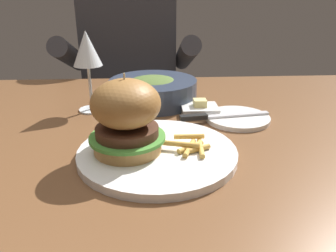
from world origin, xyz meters
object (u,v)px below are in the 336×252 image
butter_dish (200,109)px  main_plate (157,153)px  bread_plate (238,118)px  soup_bowl (153,90)px  diner_person (132,103)px  burger_sandwich (126,116)px  table_knife (216,116)px  wine_glass (87,52)px

butter_dish → main_plate: bearing=-117.0°
bread_plate → soup_bowl: 0.23m
soup_bowl → diner_person: 0.58m
butter_dish → soup_bowl: 0.14m
burger_sandwich → table_knife: 0.25m
main_plate → wine_glass: 0.32m
main_plate → burger_sandwich: (-0.05, -0.00, 0.07)m
main_plate → table_knife: 0.20m
burger_sandwich → wine_glass: size_ratio=0.72×
table_knife → soup_bowl: 0.20m
burger_sandwich → butter_dish: burger_sandwich is taller
main_plate → diner_person: diner_person is taller
wine_glass → table_knife: wine_glass is taller
butter_dish → table_knife: bearing=-59.4°
main_plate → bread_plate: 0.24m
table_knife → butter_dish: (-0.03, 0.05, -0.00)m
table_knife → butter_dish: bearing=120.6°
table_knife → butter_dish: size_ratio=2.43×
main_plate → butter_dish: size_ratio=3.29×
bread_plate → table_knife: bearing=-171.8°
table_knife → diner_person: size_ratio=0.17×
burger_sandwich → soup_bowl: 0.31m
burger_sandwich → butter_dish: (0.15, 0.21, -0.06)m
burger_sandwich → table_knife: (0.18, 0.16, -0.06)m
main_plate → bread_plate: size_ratio=1.94×
burger_sandwich → soup_bowl: bearing=81.0°
soup_bowl → butter_dish: bearing=-42.4°
wine_glass → table_knife: 0.32m
bread_plate → table_knife: (-0.05, -0.01, 0.01)m
butter_dish → soup_bowl: bearing=137.6°
bread_plate → wine_glass: bearing=165.7°
table_knife → soup_bowl: soup_bowl is taller
soup_bowl → bread_plate: bearing=-37.0°
table_knife → butter_dish: 0.06m
wine_glass → bread_plate: wine_glass is taller
diner_person → butter_dish: bearing=-73.0°
table_knife → wine_glass: bearing=162.1°
wine_glass → table_knife: (0.28, -0.09, -0.13)m
butter_dish → diner_person: 0.68m
bread_plate → soup_bowl: soup_bowl is taller
burger_sandwich → diner_person: size_ratio=0.11×
main_plate → table_knife: (0.13, 0.15, 0.01)m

